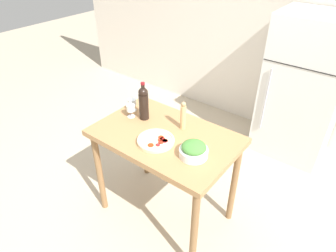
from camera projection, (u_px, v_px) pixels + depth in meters
The scene contains 10 objects.
ground_plane at pixel (166, 211), 2.91m from camera, with size 14.00×14.00×0.00m, color #BCAD93.
wall_back at pixel (273, 28), 3.55m from camera, with size 6.40×0.08×2.60m.
refrigerator at pixel (303, 90), 3.29m from camera, with size 0.78×0.65×1.63m.
prep_counter at pixel (165, 146), 2.46m from camera, with size 1.15×0.75×0.92m.
wine_bottle at pixel (144, 102), 2.51m from camera, with size 0.08×0.08×0.34m.
wine_glass_near at pixel (131, 109), 2.58m from camera, with size 0.07×0.07×0.12m.
wine_glass_far at pixel (132, 103), 2.66m from camera, with size 0.07×0.07×0.12m.
pepper_mill at pixel (183, 116), 2.40m from camera, with size 0.05×0.05×0.25m.
salad_bowl at pixel (194, 150), 2.14m from camera, with size 0.21×0.21×0.12m.
homemade_pizza at pixel (156, 140), 2.30m from camera, with size 0.29×0.29×0.03m.
Camera 1 is at (1.21, -1.53, 2.31)m, focal length 32.00 mm.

